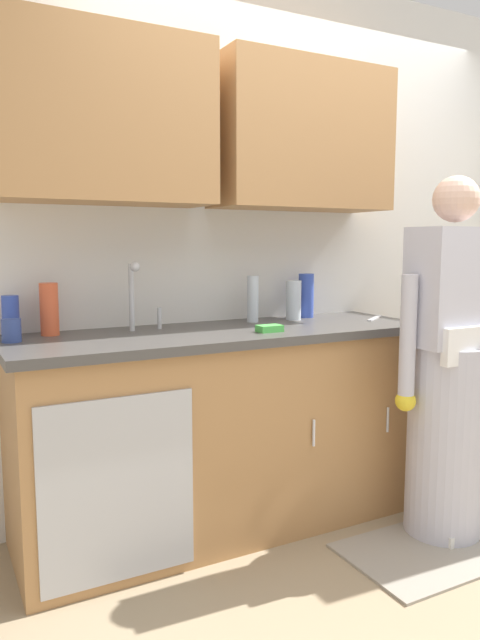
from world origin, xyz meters
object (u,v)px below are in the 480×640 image
at_px(bottle_soap, 49,309).
at_px(bottle_water_short, 306,296).
at_px(cup_by_sink, 11,331).
at_px(bottle_dish_liquid, 11,316).
at_px(sink, 151,338).
at_px(knife_on_counter, 375,318).
at_px(bottle_cleaner_spray, 253,299).
at_px(person_at_sink, 448,387).
at_px(bottle_water_tall, 294,300).
at_px(sponge, 270,328).

height_order(bottle_soap, bottle_water_short, bottle_water_short).
bearing_deg(cup_by_sink, bottle_dish_liquid, 83.36).
height_order(sink, knife_on_counter, sink).
bearing_deg(bottle_cleaner_spray, sink, -165.09).
height_order(person_at_sink, bottle_soap, person_at_sink).
bearing_deg(bottle_water_tall, sink, -170.60).
xyz_separation_m(person_at_sink, bottle_water_short, (-0.27, 0.74, 0.36)).
height_order(bottle_dish_liquid, bottle_water_tall, bottle_water_tall).
bearing_deg(sponge, bottle_water_tall, 43.27).
distance_m(sink, bottle_dish_liquid, 0.59).
bearing_deg(bottle_water_tall, sponge, -136.73).
xyz_separation_m(sink, cup_by_sink, (-0.56, 0.07, 0.06)).
relative_size(person_at_sink, cup_by_sink, 17.46).
bearing_deg(bottle_dish_liquid, cup_by_sink, -96.64).
distance_m(bottle_dish_liquid, bottle_water_tall, 1.36).
relative_size(person_at_sink, bottle_soap, 7.22).
distance_m(person_at_sink, bottle_dish_liquid, 1.93).
xyz_separation_m(bottle_cleaner_spray, cup_by_sink, (-1.15, -0.09, -0.07)).
bearing_deg(bottle_water_tall, person_at_sink, -60.78).
bearing_deg(person_at_sink, knife_on_counter, 87.86).
bearing_deg(bottle_soap, cup_by_sink, -146.61).
height_order(bottle_water_tall, knife_on_counter, bottle_water_tall).
height_order(bottle_water_short, cup_by_sink, bottle_water_short).
bearing_deg(bottle_water_short, bottle_dish_liquid, 179.25).
bearing_deg(bottle_soap, sponge, -21.72).
bearing_deg(bottle_soap, knife_on_counter, -7.30).
distance_m(bottle_soap, bottle_cleaner_spray, 0.98).
distance_m(sink, sponge, 0.52).
height_order(bottle_cleaner_spray, cup_by_sink, bottle_cleaner_spray).
bearing_deg(bottle_cleaner_spray, knife_on_counter, -15.93).
bearing_deg(cup_by_sink, sponge, -12.89).
bearing_deg(knife_on_counter, cup_by_sink, -39.17).
bearing_deg(sink, person_at_sink, -24.65).
relative_size(bottle_soap, bottle_cleaner_spray, 0.97).
distance_m(bottle_dish_liquid, cup_by_sink, 0.15).
relative_size(bottle_water_tall, knife_on_counter, 0.84).
bearing_deg(bottle_water_tall, bottle_dish_liquid, 176.73).
height_order(sink, bottle_cleaner_spray, sink).
xyz_separation_m(bottle_soap, bottle_water_short, (1.32, 0.01, 0.00)).
bearing_deg(person_at_sink, bottle_cleaner_spray, 130.84).
height_order(sink, person_at_sink, person_at_sink).
distance_m(bottle_water_tall, knife_on_counter, 0.44).
height_order(bottle_dish_liquid, sponge, bottle_dish_liquid).
height_order(person_at_sink, bottle_water_tall, person_at_sink).
xyz_separation_m(cup_by_sink, knife_on_counter, (1.78, -0.09, -0.04)).
bearing_deg(person_at_sink, bottle_water_short, 109.76).
relative_size(person_at_sink, bottle_dish_liquid, 9.27).
height_order(bottle_soap, bottle_water_tall, bottle_soap).
xyz_separation_m(person_at_sink, bottle_water_tall, (-0.38, 0.69, 0.35)).
xyz_separation_m(bottle_water_short, cup_by_sink, (-1.49, -0.12, -0.07)).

